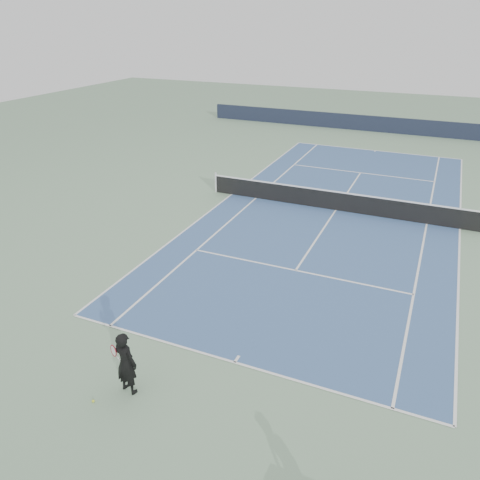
% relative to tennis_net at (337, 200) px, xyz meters
% --- Properties ---
extents(ground, '(80.00, 80.00, 0.00)m').
position_rel_tennis_net_xyz_m(ground, '(0.00, 0.00, -0.50)').
color(ground, gray).
extents(court_surface, '(10.97, 23.77, 0.01)m').
position_rel_tennis_net_xyz_m(court_surface, '(0.00, 0.00, -0.50)').
color(court_surface, '#395888').
rests_on(court_surface, ground).
extents(tennis_net, '(12.90, 0.10, 1.07)m').
position_rel_tennis_net_xyz_m(tennis_net, '(0.00, 0.00, 0.00)').
color(tennis_net, silver).
rests_on(tennis_net, ground).
extents(windscreen_far, '(30.00, 0.25, 1.20)m').
position_rel_tennis_net_xyz_m(windscreen_far, '(0.00, 17.88, 0.10)').
color(windscreen_far, black).
rests_on(windscreen_far, ground).
extents(tennis_player, '(0.81, 0.56, 1.73)m').
position_rel_tennis_net_xyz_m(tennis_player, '(-2.00, -13.86, 0.36)').
color(tennis_player, black).
rests_on(tennis_player, ground).
extents(tennis_ball, '(0.07, 0.07, 0.07)m').
position_rel_tennis_net_xyz_m(tennis_ball, '(-2.56, -14.55, -0.47)').
color(tennis_ball, '#CCD62B').
rests_on(tennis_ball, ground).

